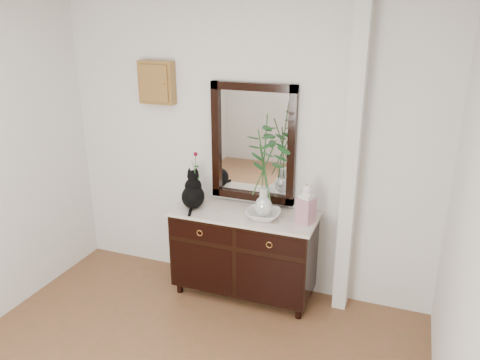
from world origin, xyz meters
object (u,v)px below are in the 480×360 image
at_px(cat, 193,189).
at_px(lotus_bowl, 263,215).
at_px(sideboard, 244,250).
at_px(ginger_jar, 306,203).

xyz_separation_m(cat, lotus_bowl, (0.69, -0.02, -0.14)).
xyz_separation_m(sideboard, lotus_bowl, (0.20, -0.06, 0.41)).
bearing_deg(ginger_jar, lotus_bowl, -171.35).
height_order(lotus_bowl, ginger_jar, ginger_jar).
height_order(sideboard, ginger_jar, ginger_jar).
bearing_deg(cat, ginger_jar, -19.61).
bearing_deg(lotus_bowl, cat, 178.06).
distance_m(lotus_bowl, ginger_jar, 0.40).
height_order(cat, lotus_bowl, cat).
distance_m(sideboard, lotus_bowl, 0.46).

